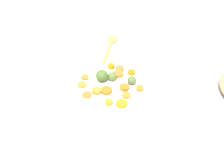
% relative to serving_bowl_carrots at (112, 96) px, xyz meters
% --- Properties ---
extents(tabletop, '(2.40, 2.40, 0.02)m').
position_rel_serving_bowl_carrots_xyz_m(tabletop, '(-0.00, 0.03, -0.05)').
color(tabletop, white).
rests_on(tabletop, ground).
extents(serving_bowl_carrots, '(0.25, 0.25, 0.09)m').
position_rel_serving_bowl_carrots_xyz_m(serving_bowl_carrots, '(0.00, 0.00, 0.00)').
color(serving_bowl_carrots, white).
rests_on(serving_bowl_carrots, tabletop).
extents(carrot_slice_0, '(0.04, 0.04, 0.01)m').
position_rel_serving_bowl_carrots_xyz_m(carrot_slice_0, '(0.07, -0.07, 0.05)').
color(carrot_slice_0, orange).
rests_on(carrot_slice_0, serving_bowl_carrots).
extents(carrot_slice_1, '(0.04, 0.04, 0.01)m').
position_rel_serving_bowl_carrots_xyz_m(carrot_slice_1, '(0.06, -0.02, 0.05)').
color(carrot_slice_1, orange).
rests_on(carrot_slice_1, serving_bowl_carrots).
extents(carrot_slice_2, '(0.03, 0.03, 0.01)m').
position_rel_serving_bowl_carrots_xyz_m(carrot_slice_2, '(-0.08, 0.01, 0.05)').
color(carrot_slice_2, orange).
rests_on(carrot_slice_2, serving_bowl_carrots).
extents(carrot_slice_3, '(0.05, 0.05, 0.01)m').
position_rel_serving_bowl_carrots_xyz_m(carrot_slice_3, '(-0.09, -0.03, 0.05)').
color(carrot_slice_3, orange).
rests_on(carrot_slice_3, serving_bowl_carrots).
extents(carrot_slice_4, '(0.04, 0.04, 0.01)m').
position_rel_serving_bowl_carrots_xyz_m(carrot_slice_4, '(-0.03, 0.05, 0.05)').
color(carrot_slice_4, orange).
rests_on(carrot_slice_4, serving_bowl_carrots).
extents(carrot_slice_5, '(0.04, 0.04, 0.01)m').
position_rel_serving_bowl_carrots_xyz_m(carrot_slice_5, '(0.05, 0.09, 0.05)').
color(carrot_slice_5, orange).
rests_on(carrot_slice_5, serving_bowl_carrots).
extents(carrot_slice_6, '(0.03, 0.03, 0.01)m').
position_rel_serving_bowl_carrots_xyz_m(carrot_slice_6, '(-0.04, 0.08, 0.05)').
color(carrot_slice_6, orange).
rests_on(carrot_slice_6, serving_bowl_carrots).
extents(carrot_slice_7, '(0.03, 0.03, 0.01)m').
position_rel_serving_bowl_carrots_xyz_m(carrot_slice_7, '(0.10, 0.00, 0.05)').
color(carrot_slice_7, orange).
rests_on(carrot_slice_7, serving_bowl_carrots).
extents(carrot_slice_8, '(0.04, 0.04, 0.01)m').
position_rel_serving_bowl_carrots_xyz_m(carrot_slice_8, '(0.01, 0.10, 0.05)').
color(carrot_slice_8, orange).
rests_on(carrot_slice_8, serving_bowl_carrots).
extents(carrot_slice_9, '(0.03, 0.03, 0.01)m').
position_rel_serving_bowl_carrots_xyz_m(carrot_slice_9, '(-0.02, -0.09, 0.05)').
color(carrot_slice_9, orange).
rests_on(carrot_slice_9, serving_bowl_carrots).
extents(carrot_slice_10, '(0.04, 0.04, 0.01)m').
position_rel_serving_bowl_carrots_xyz_m(carrot_slice_10, '(0.09, -0.03, 0.05)').
color(carrot_slice_10, orange).
rests_on(carrot_slice_10, serving_bowl_carrots).
extents(carrot_slice_11, '(0.04, 0.04, 0.01)m').
position_rel_serving_bowl_carrots_xyz_m(carrot_slice_11, '(-0.01, -0.04, 0.05)').
color(carrot_slice_11, orange).
rests_on(carrot_slice_11, serving_bowl_carrots).
extents(carrot_slice_12, '(0.04, 0.04, 0.01)m').
position_rel_serving_bowl_carrots_xyz_m(carrot_slice_12, '(-0.05, -0.05, 0.05)').
color(carrot_slice_12, orange).
rests_on(carrot_slice_12, serving_bowl_carrots).
extents(carrot_slice_13, '(0.05, 0.05, 0.01)m').
position_rel_serving_bowl_carrots_xyz_m(carrot_slice_13, '(-0.03, 0.02, 0.05)').
color(carrot_slice_13, orange).
rests_on(carrot_slice_13, serving_bowl_carrots).
extents(brussels_sprout_0, '(0.03, 0.03, 0.03)m').
position_rel_serving_bowl_carrots_xyz_m(brussels_sprout_0, '(0.01, -0.07, 0.06)').
color(brussels_sprout_0, '#55703F').
rests_on(brussels_sprout_0, serving_bowl_carrots).
extents(brussels_sprout_1, '(0.03, 0.03, 0.03)m').
position_rel_serving_bowl_carrots_xyz_m(brussels_sprout_1, '(0.03, -0.00, 0.06)').
color(brussels_sprout_1, '#577934').
rests_on(brussels_sprout_1, serving_bowl_carrots).
extents(brussels_sprout_2, '(0.04, 0.04, 0.04)m').
position_rel_serving_bowl_carrots_xyz_m(brussels_sprout_2, '(0.03, 0.03, 0.07)').
color(brussels_sprout_2, '#486C2D').
rests_on(brussels_sprout_2, serving_bowl_carrots).
extents(wooden_spoon, '(0.29, 0.09, 0.01)m').
position_rel_serving_bowl_carrots_xyz_m(wooden_spoon, '(0.35, 0.00, -0.04)').
color(wooden_spoon, '#AE894B').
rests_on(wooden_spoon, tabletop).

